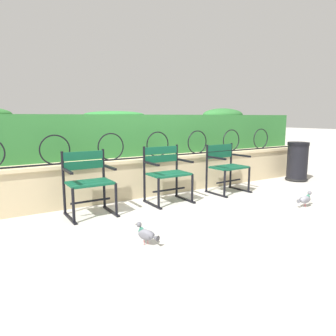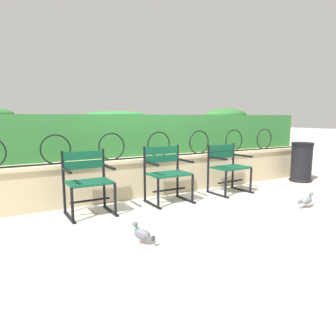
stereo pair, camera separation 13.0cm
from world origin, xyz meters
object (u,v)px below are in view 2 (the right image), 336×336
park_chair_right (228,166)px  pigeon_far_side (306,200)px  trash_bin (301,163)px  park_chair_left (88,180)px  pigeon_near_chairs (142,234)px  park_chair_centre (167,172)px

park_chair_right → pigeon_far_side: size_ratio=2.84×
pigeon_far_side → trash_bin: bearing=39.3°
park_chair_left → trash_bin: (4.32, -0.03, -0.09)m
pigeon_near_chairs → park_chair_right: bearing=30.1°
park_chair_centre → park_chair_right: park_chair_centre is taller
pigeon_far_side → trash_bin: size_ratio=0.37×
pigeon_near_chairs → trash_bin: bearing=17.0°
park_chair_left → pigeon_far_side: (2.75, -1.31, -0.35)m
park_chair_left → pigeon_near_chairs: size_ratio=3.01×
park_chair_left → park_chair_right: 2.42m
park_chair_left → pigeon_far_side: bearing=-25.5°
pigeon_near_chairs → pigeon_far_side: bearing=-0.2°
park_chair_centre → pigeon_near_chairs: size_ratio=3.03×
park_chair_right → pigeon_near_chairs: park_chair_right is taller
park_chair_right → park_chair_left: bearing=180.0°
park_chair_centre → trash_bin: bearing=-0.5°
trash_bin → park_chair_right: bearing=179.0°
pigeon_far_side → trash_bin: 2.04m
park_chair_right → park_chair_centre: bearing=-179.9°
park_chair_left → pigeon_far_side: park_chair_left is taller
trash_bin → pigeon_far_side: bearing=-140.7°
park_chair_left → pigeon_near_chairs: 1.36m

